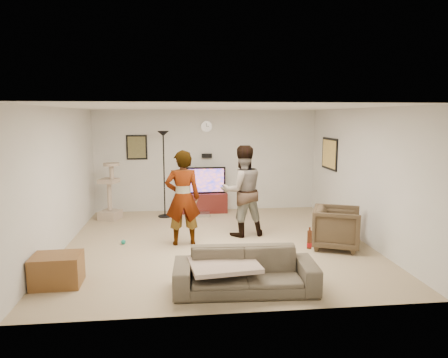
{
  "coord_description": "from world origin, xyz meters",
  "views": [
    {
      "loc": [
        -0.68,
        -7.26,
        2.34
      ],
      "look_at": [
        0.15,
        0.2,
        1.18
      ],
      "focal_mm": 32.42,
      "sensor_mm": 36.0,
      "label": 1
    }
  ],
  "objects": [
    {
      "name": "floor",
      "position": [
        0.0,
        0.0,
        -0.01
      ],
      "size": [
        5.5,
        5.5,
        0.02
      ],
      "primitive_type": "cube",
      "color": "tan",
      "rests_on": "ground"
    },
    {
      "name": "ceiling",
      "position": [
        0.0,
        0.0,
        2.51
      ],
      "size": [
        5.5,
        5.5,
        0.02
      ],
      "primitive_type": "cube",
      "color": "white",
      "rests_on": "wall_back"
    },
    {
      "name": "wall_back",
      "position": [
        0.0,
        2.75,
        1.25
      ],
      "size": [
        5.5,
        0.04,
        2.5
      ],
      "primitive_type": "cube",
      "color": "silver",
      "rests_on": "floor"
    },
    {
      "name": "wall_front",
      "position": [
        0.0,
        -2.75,
        1.25
      ],
      "size": [
        5.5,
        0.04,
        2.5
      ],
      "primitive_type": "cube",
      "color": "silver",
      "rests_on": "floor"
    },
    {
      "name": "wall_left",
      "position": [
        -2.75,
        0.0,
        1.25
      ],
      "size": [
        0.04,
        5.5,
        2.5
      ],
      "primitive_type": "cube",
      "color": "silver",
      "rests_on": "floor"
    },
    {
      "name": "wall_right",
      "position": [
        2.75,
        0.0,
        1.25
      ],
      "size": [
        0.04,
        5.5,
        2.5
      ],
      "primitive_type": "cube",
      "color": "silver",
      "rests_on": "floor"
    },
    {
      "name": "wall_clock",
      "position": [
        0.0,
        2.72,
        2.1
      ],
      "size": [
        0.26,
        0.04,
        0.26
      ],
      "primitive_type": "cylinder",
      "rotation": [
        1.57,
        0.0,
        0.0
      ],
      "color": "white",
      "rests_on": "wall_back"
    },
    {
      "name": "wall_speaker",
      "position": [
        0.0,
        2.69,
        1.38
      ],
      "size": [
        0.25,
        0.1,
        0.1
      ],
      "primitive_type": "cube",
      "color": "black",
      "rests_on": "wall_back"
    },
    {
      "name": "picture_back",
      "position": [
        -1.7,
        2.73,
        1.6
      ],
      "size": [
        0.42,
        0.03,
        0.52
      ],
      "primitive_type": "cube",
      "color": "brown",
      "rests_on": "wall_back"
    },
    {
      "name": "picture_right",
      "position": [
        2.73,
        1.6,
        1.5
      ],
      "size": [
        0.03,
        0.78,
        0.62
      ],
      "primitive_type": "cube",
      "color": "#DAB459",
      "rests_on": "wall_right"
    },
    {
      "name": "tv_stand",
      "position": [
        -0.1,
        2.5,
        0.24
      ],
      "size": [
        1.15,
        0.45,
        0.48
      ],
      "primitive_type": "cube",
      "color": "#451512",
      "rests_on": "floor"
    },
    {
      "name": "console_box",
      "position": [
        -0.18,
        2.11,
        0.04
      ],
      "size": [
        0.4,
        0.3,
        0.07
      ],
      "primitive_type": "cube",
      "color": "#B5B5B5",
      "rests_on": "floor"
    },
    {
      "name": "tv",
      "position": [
        -0.1,
        2.5,
        0.8
      ],
      "size": [
        1.08,
        0.08,
        0.64
      ],
      "primitive_type": "cube",
      "color": "black",
      "rests_on": "tv_stand"
    },
    {
      "name": "tv_screen",
      "position": [
        -0.1,
        2.46,
        0.8
      ],
      "size": [
        0.99,
        0.01,
        0.56
      ],
      "primitive_type": "cube",
      "color": "orange",
      "rests_on": "tv"
    },
    {
      "name": "floor_lamp",
      "position": [
        -1.04,
        2.14,
        1.01
      ],
      "size": [
        0.32,
        0.32,
        2.01
      ],
      "primitive_type": "cylinder",
      "color": "black",
      "rests_on": "floor"
    },
    {
      "name": "cat_tree",
      "position": [
        -2.28,
        2.03,
        0.66
      ],
      "size": [
        0.54,
        0.54,
        1.32
      ],
      "primitive_type": "cube",
      "rotation": [
        0.0,
        0.0,
        -0.34
      ],
      "color": "tan",
      "rests_on": "floor"
    },
    {
      "name": "person_left",
      "position": [
        -0.63,
        -0.0,
        0.87
      ],
      "size": [
        0.66,
        0.46,
        1.75
      ],
      "primitive_type": "imported",
      "rotation": [
        0.0,
        0.0,
        3.2
      ],
      "color": "#AEAEB2",
      "rests_on": "floor"
    },
    {
      "name": "person_right",
      "position": [
        0.54,
        0.46,
        0.9
      ],
      "size": [
        0.98,
        0.83,
        1.79
      ],
      "primitive_type": "imported",
      "rotation": [
        0.0,
        0.0,
        3.33
      ],
      "color": "#2D5189",
      "rests_on": "floor"
    },
    {
      "name": "sofa",
      "position": [
        0.18,
        -2.13,
        0.28
      ],
      "size": [
        1.95,
        0.85,
        0.56
      ],
      "primitive_type": "imported",
      "rotation": [
        0.0,
        0.0,
        -0.05
      ],
      "color": "#4F473A",
      "rests_on": "floor"
    },
    {
      "name": "throw_blanket",
      "position": [
        -0.1,
        -2.13,
        0.38
      ],
      "size": [
        0.98,
        0.8,
        0.06
      ],
      "primitive_type": "cube",
      "rotation": [
        0.0,
        0.0,
        0.12
      ],
      "color": "#C1A693",
      "rests_on": "sofa"
    },
    {
      "name": "beer_bottle",
      "position": [
        1.06,
        -2.13,
        0.68
      ],
      "size": [
        0.06,
        0.06,
        0.25
      ],
      "primitive_type": "cylinder",
      "color": "#5A2812",
      "rests_on": "sofa"
    },
    {
      "name": "armchair",
      "position": [
        2.11,
        -0.51,
        0.37
      ],
      "size": [
        1.06,
        1.04,
        0.74
      ],
      "primitive_type": "imported",
      "rotation": [
        0.0,
        0.0,
        1.17
      ],
      "color": "#453726",
      "rests_on": "floor"
    },
    {
      "name": "side_table",
      "position": [
        -2.4,
        -1.66,
        0.22
      ],
      "size": [
        0.67,
        0.51,
        0.44
      ],
      "primitive_type": "cube",
      "rotation": [
        0.0,
        0.0,
        0.03
      ],
      "color": "brown",
      "rests_on": "floor"
    },
    {
      "name": "toy_ball",
      "position": [
        -1.73,
        0.11,
        0.04
      ],
      "size": [
        0.09,
        0.09,
        0.09
      ],
      "primitive_type": "sphere",
      "color": "#188F75",
      "rests_on": "floor"
    }
  ]
}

